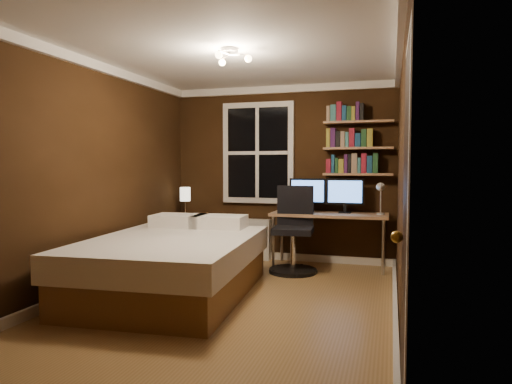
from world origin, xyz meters
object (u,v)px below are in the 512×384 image
(nightstand, at_px, (186,238))
(radiator, at_px, (257,239))
(desk_lamp, at_px, (380,198))
(office_chair, at_px, (294,238))
(desk, at_px, (329,218))
(monitor_left, at_px, (308,195))
(bedside_lamp, at_px, (185,202))
(monitor_right, at_px, (345,196))
(bed, at_px, (173,264))

(nightstand, relative_size, radiator, 1.05)
(desk_lamp, relative_size, office_chair, 0.40)
(nightstand, xyz_separation_m, office_chair, (1.68, -0.33, 0.12))
(nightstand, distance_m, desk, 2.11)
(monitor_left, relative_size, office_chair, 0.45)
(bedside_lamp, relative_size, monitor_right, 0.87)
(monitor_left, xyz_separation_m, office_chair, (-0.10, -0.47, -0.53))
(bed, xyz_separation_m, monitor_right, (1.61, 1.85, 0.64))
(nightstand, distance_m, radiator, 1.04)
(bedside_lamp, relative_size, desk, 0.28)
(nightstand, height_order, desk_lamp, desk_lamp)
(monitor_left, bearing_deg, nightstand, -175.33)
(bed, height_order, bedside_lamp, bedside_lamp)
(nightstand, distance_m, bedside_lamp, 0.53)
(desk, distance_m, monitor_right, 0.36)
(radiator, distance_m, office_chair, 0.90)
(bed, height_order, monitor_left, monitor_left)
(desk_lamp, xyz_separation_m, office_chair, (-1.06, -0.32, -0.52))
(monitor_left, bearing_deg, desk_lamp, -8.95)
(radiator, height_order, office_chair, office_chair)
(radiator, relative_size, desk, 0.38)
(bed, xyz_separation_m, bedside_lamp, (-0.66, 1.71, 0.51))
(nightstand, height_order, bedside_lamp, bedside_lamp)
(bed, relative_size, radiator, 3.99)
(bed, height_order, office_chair, office_chair)
(office_chair, bearing_deg, bed, -130.97)
(bed, distance_m, radiator, 2.00)
(desk, bearing_deg, monitor_right, 21.05)
(bed, height_order, radiator, bed)
(desk, xyz_separation_m, office_chair, (-0.40, -0.39, -0.24))
(desk, bearing_deg, radiator, 169.39)
(bed, height_order, desk, bed)
(nightstand, bearing_deg, bedside_lamp, 0.00)
(radiator, xyz_separation_m, office_chair, (0.67, -0.59, 0.14))
(radiator, xyz_separation_m, monitor_left, (0.76, -0.12, 0.67))
(bedside_lamp, bearing_deg, bed, -68.76)
(bed, distance_m, office_chair, 1.71)
(nightstand, height_order, monitor_left, monitor_left)
(desk_lamp, bearing_deg, monitor_left, 171.05)
(desk, xyz_separation_m, monitor_right, (0.20, 0.08, 0.29))
(bed, height_order, nightstand, bed)
(monitor_left, height_order, monitor_right, same)
(nightstand, relative_size, office_chair, 0.56)
(monitor_left, xyz_separation_m, desk_lamp, (0.97, -0.15, -0.01))
(monitor_right, bearing_deg, nightstand, -176.36)
(monitor_left, height_order, desk_lamp, monitor_left)
(nightstand, bearing_deg, radiator, 7.02)
(bedside_lamp, bearing_deg, monitor_left, 4.67)
(desk_lamp, distance_m, office_chair, 1.23)
(bed, distance_m, monitor_left, 2.25)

